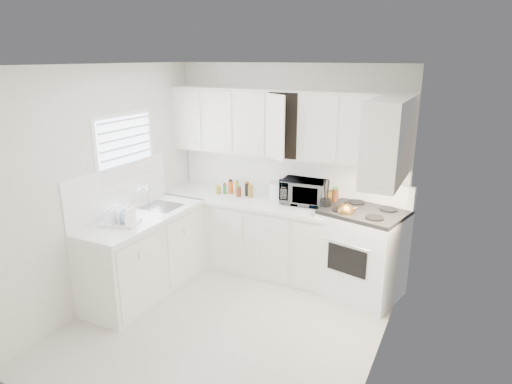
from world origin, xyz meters
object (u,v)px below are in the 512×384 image
Objects in this scene: rice_cooker at (280,189)px; dish_rack at (119,215)px; microwave at (304,189)px; stove at (363,241)px; utensil_crock at (326,196)px; tea_kettle at (345,211)px.

dish_rack is (-1.21, -1.53, -0.03)m from rice_cooker.
rice_cooker is (-0.32, 0.00, -0.05)m from microwave.
microwave is 1.40× the size of dish_rack.
rice_cooker is at bearing 174.20° from microwave.
stove is 2.71m from dish_rack.
rice_cooker is 0.70m from utensil_crock.
rice_cooker is at bearing 34.58° from dish_rack.
utensil_crock reaches higher than dish_rack.
utensil_crock is at bearing -37.47° from microwave.
utensil_crock is at bearing -6.09° from rice_cooker.
utensil_crock reaches higher than rice_cooker.
utensil_crock is 1.06× the size of dish_rack.
stove is 2.49× the size of microwave.
utensil_crock is at bearing 135.30° from tea_kettle.
rice_cooker is (-1.10, 0.17, 0.42)m from stove.
microwave is 1.32× the size of utensil_crock.
microwave is 2.16m from dish_rack.
stove is at bearing 3.83° from rice_cooker.
utensil_crock is 2.28m from dish_rack.
microwave is 1.99× the size of rice_cooker.
rice_cooker is at bearing 161.35° from utensil_crock.
tea_kettle is 2.44m from dish_rack.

